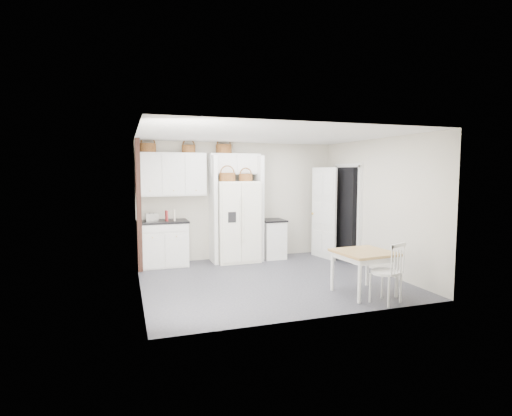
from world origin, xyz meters
name	(u,v)px	position (x,y,z in m)	size (l,w,h in m)	color
floor	(269,280)	(0.00, 0.00, 0.00)	(4.50, 4.50, 0.00)	#2B2C35
ceiling	(270,135)	(0.00, 0.00, 2.60)	(4.50, 4.50, 0.00)	white
wall_back	(239,201)	(0.00, 2.00, 1.30)	(4.50, 4.50, 0.00)	beige
wall_left	(139,213)	(-2.25, 0.00, 1.30)	(4.00, 4.00, 0.00)	beige
wall_right	(377,205)	(2.25, 0.00, 1.30)	(4.00, 4.00, 0.00)	beige
refrigerator	(237,221)	(-0.15, 1.65, 0.88)	(0.91, 0.73, 1.75)	white
base_cab_left	(163,244)	(-1.72, 1.70, 0.45)	(0.98, 0.62, 0.91)	white
base_cab_right	(273,240)	(0.71, 1.70, 0.42)	(0.48, 0.57, 0.84)	white
dining_table	(364,272)	(1.15, -1.26, 0.35)	(0.83, 0.83, 0.69)	#A67339
windsor_chair	(386,272)	(1.20, -1.75, 0.47)	(0.46, 0.42, 0.94)	white
counter_left	(163,222)	(-1.72, 1.70, 0.93)	(1.02, 0.66, 0.04)	black
counter_right	(273,220)	(0.71, 1.70, 0.86)	(0.52, 0.61, 0.04)	black
toaster	(152,217)	(-1.95, 1.62, 1.03)	(0.24, 0.14, 0.17)	silver
cookbook_red	(167,216)	(-1.65, 1.62, 1.06)	(0.03, 0.14, 0.21)	maroon
cookbook_cream	(174,215)	(-1.49, 1.62, 1.06)	(0.03, 0.15, 0.22)	beige
basket_upper_a	(148,148)	(-1.98, 1.83, 2.44)	(0.32, 0.32, 0.18)	#522D13
basket_upper_c	(189,149)	(-1.15, 1.83, 2.43)	(0.28, 0.28, 0.16)	#522D13
basket_bridge_a	(224,149)	(-0.38, 1.83, 2.45)	(0.34, 0.34, 0.19)	#522D13
basket_fridge_a	(227,177)	(-0.38, 1.55, 1.84)	(0.34, 0.34, 0.18)	#522D13
basket_fridge_b	(246,177)	(0.03, 1.55, 1.83)	(0.29, 0.29, 0.16)	#522D13
upper_cabinet	(172,174)	(-1.50, 1.83, 1.90)	(1.40, 0.34, 0.90)	white
bridge_cabinet	(234,164)	(-0.15, 1.83, 2.12)	(1.12, 0.34, 0.45)	white
fridge_panel_left	(213,209)	(-0.66, 1.70, 1.15)	(0.08, 0.60, 2.30)	white
fridge_panel_right	(258,208)	(0.36, 1.70, 1.15)	(0.08, 0.60, 2.30)	white
trim_post	(139,206)	(-2.20, 1.35, 1.30)	(0.09, 0.09, 2.60)	black
doorway_void	(346,214)	(2.16, 1.00, 1.02)	(0.18, 0.85, 2.05)	black
door_slab	(324,213)	(1.80, 1.33, 1.02)	(0.80, 0.04, 2.05)	white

